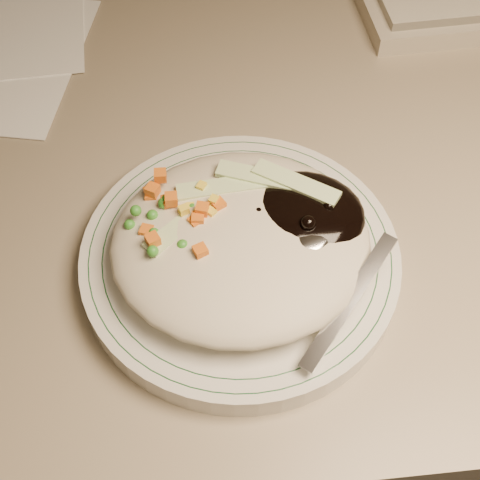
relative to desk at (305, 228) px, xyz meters
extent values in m
cube|color=gray|center=(0.00, 0.00, 0.18)|extent=(1.40, 0.70, 0.04)
cylinder|color=silver|center=(-0.10, -0.18, 0.21)|extent=(0.24, 0.24, 0.02)
torus|color=#144723|center=(-0.10, -0.18, 0.22)|extent=(0.23, 0.23, 0.00)
torus|color=#144723|center=(-0.10, -0.18, 0.22)|extent=(0.21, 0.21, 0.00)
ellipsoid|color=beige|center=(-0.10, -0.18, 0.24)|extent=(0.19, 0.18, 0.04)
ellipsoid|color=black|center=(-0.05, -0.17, 0.25)|extent=(0.10, 0.09, 0.03)
ellipsoid|color=orange|center=(-0.14, -0.16, 0.24)|extent=(0.08, 0.08, 0.02)
sphere|color=black|center=(-0.08, -0.17, 0.25)|extent=(0.01, 0.01, 0.01)
sphere|color=black|center=(-0.05, -0.16, 0.25)|extent=(0.01, 0.01, 0.01)
sphere|color=black|center=(-0.03, -0.17, 0.26)|extent=(0.01, 0.01, 0.01)
sphere|color=black|center=(-0.04, -0.16, 0.25)|extent=(0.01, 0.01, 0.01)
sphere|color=black|center=(-0.05, -0.19, 0.26)|extent=(0.01, 0.01, 0.01)
sphere|color=black|center=(-0.05, -0.17, 0.25)|extent=(0.01, 0.01, 0.01)
sphere|color=black|center=(-0.04, -0.16, 0.25)|extent=(0.01, 0.01, 0.01)
cube|color=orange|center=(-0.14, -0.16, 0.26)|extent=(0.01, 0.01, 0.01)
cube|color=orange|center=(-0.13, -0.18, 0.25)|extent=(0.01, 0.01, 0.01)
cube|color=orange|center=(-0.16, -0.14, 0.26)|extent=(0.01, 0.01, 0.01)
cube|color=orange|center=(-0.12, -0.17, 0.26)|extent=(0.01, 0.01, 0.01)
cube|color=orange|center=(-0.13, -0.17, 0.26)|extent=(0.01, 0.01, 0.01)
cube|color=orange|center=(-0.16, -0.14, 0.25)|extent=(0.01, 0.01, 0.01)
cube|color=orange|center=(-0.15, -0.15, 0.26)|extent=(0.01, 0.01, 0.01)
cube|color=orange|center=(-0.13, -0.17, 0.26)|extent=(0.01, 0.01, 0.01)
cube|color=orange|center=(-0.11, -0.16, 0.26)|extent=(0.01, 0.01, 0.01)
cube|color=orange|center=(-0.15, -0.13, 0.26)|extent=(0.01, 0.01, 0.01)
cube|color=orange|center=(-0.16, -0.19, 0.26)|extent=(0.01, 0.01, 0.01)
cube|color=orange|center=(-0.13, -0.20, 0.26)|extent=(0.01, 0.01, 0.01)
cube|color=orange|center=(-0.16, -0.18, 0.25)|extent=(0.01, 0.01, 0.01)
cube|color=orange|center=(-0.16, -0.14, 0.25)|extent=(0.01, 0.01, 0.01)
sphere|color=#388C28|center=(-0.13, -0.16, 0.25)|extent=(0.01, 0.01, 0.01)
sphere|color=#388C28|center=(-0.16, -0.20, 0.26)|extent=(0.01, 0.01, 0.01)
sphere|color=#388C28|center=(-0.16, -0.16, 0.26)|extent=(0.01, 0.01, 0.01)
sphere|color=#388C28|center=(-0.17, -0.16, 0.26)|extent=(0.01, 0.01, 0.01)
sphere|color=#388C28|center=(-0.13, -0.16, 0.25)|extent=(0.01, 0.01, 0.01)
sphere|color=#388C28|center=(-0.12, -0.19, 0.25)|extent=(0.01, 0.01, 0.01)
sphere|color=#388C28|center=(-0.14, -0.17, 0.25)|extent=(0.01, 0.01, 0.01)
sphere|color=#388C28|center=(-0.15, -0.19, 0.25)|extent=(0.01, 0.01, 0.01)
sphere|color=#388C28|center=(-0.18, -0.17, 0.25)|extent=(0.01, 0.01, 0.01)
sphere|color=#388C28|center=(-0.15, -0.15, 0.26)|extent=(0.01, 0.01, 0.01)
sphere|color=#388C28|center=(-0.15, -0.15, 0.26)|extent=(0.01, 0.01, 0.01)
sphere|color=#388C28|center=(-0.16, -0.18, 0.25)|extent=(0.01, 0.01, 0.01)
sphere|color=#388C28|center=(-0.14, -0.19, 0.26)|extent=(0.01, 0.01, 0.01)
sphere|color=#388C28|center=(-0.11, -0.14, 0.25)|extent=(0.01, 0.01, 0.01)
cube|color=yellow|center=(-0.13, -0.16, 0.25)|extent=(0.01, 0.01, 0.01)
cube|color=yellow|center=(-0.12, -0.17, 0.26)|extent=(0.01, 0.01, 0.01)
cube|color=yellow|center=(-0.14, -0.15, 0.25)|extent=(0.01, 0.01, 0.01)
cube|color=yellow|center=(-0.14, -0.16, 0.26)|extent=(0.01, 0.01, 0.01)
cube|color=yellow|center=(-0.14, -0.17, 0.25)|extent=(0.01, 0.01, 0.01)
cube|color=yellow|center=(-0.11, -0.16, 0.26)|extent=(0.01, 0.01, 0.01)
cube|color=yellow|center=(-0.12, -0.14, 0.26)|extent=(0.01, 0.01, 0.01)
cube|color=yellow|center=(-0.13, -0.17, 0.25)|extent=(0.01, 0.01, 0.01)
cube|color=#B2D18C|center=(-0.11, -0.14, 0.26)|extent=(0.07, 0.02, 0.00)
cube|color=#B2D18C|center=(-0.08, -0.14, 0.26)|extent=(0.07, 0.04, 0.00)
cube|color=#B2D18C|center=(-0.14, -0.17, 0.26)|extent=(0.06, 0.06, 0.00)
cube|color=#B2D18C|center=(-0.05, -0.15, 0.26)|extent=(0.06, 0.05, 0.00)
ellipsoid|color=silver|center=(-0.05, -0.19, 0.25)|extent=(0.06, 0.06, 0.01)
cube|color=silver|center=(-0.03, -0.24, 0.24)|extent=(0.08, 0.09, 0.03)
camera|label=1|loc=(-0.13, -0.47, 0.64)|focal=50.00mm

